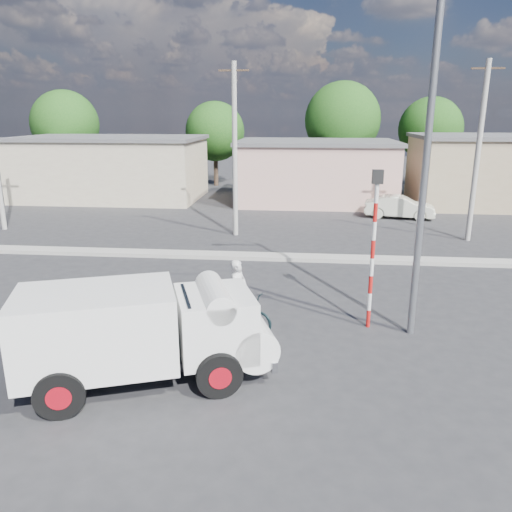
# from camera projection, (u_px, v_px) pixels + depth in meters

# --- Properties ---
(ground_plane) EXTENTS (120.00, 120.00, 0.00)m
(ground_plane) POSITION_uv_depth(u_px,v_px,m) (248.00, 345.00, 12.83)
(ground_plane) COLOR #2B2B2D
(ground_plane) RESTS_ON ground
(median) EXTENTS (40.00, 0.80, 0.16)m
(median) POSITION_uv_depth(u_px,v_px,m) (270.00, 257.00, 20.45)
(median) COLOR #99968E
(median) RESTS_ON ground
(truck) EXTENTS (5.72, 3.63, 2.22)m
(truck) POSITION_uv_depth(u_px,v_px,m) (148.00, 331.00, 10.76)
(truck) COLOR black
(truck) RESTS_ON ground
(bicycle) EXTENTS (2.14, 1.41, 1.06)m
(bicycle) POSITION_uv_depth(u_px,v_px,m) (239.00, 312.00, 13.60)
(bicycle) COLOR black
(bicycle) RESTS_ON ground
(cyclist) EXTENTS (0.61, 0.73, 1.70)m
(cyclist) POSITION_uv_depth(u_px,v_px,m) (238.00, 301.00, 13.52)
(cyclist) COLOR silver
(cyclist) RESTS_ON ground
(car_cream) EXTENTS (4.02, 1.98, 1.27)m
(car_cream) POSITION_uv_depth(u_px,v_px,m) (400.00, 207.00, 28.24)
(car_cream) COLOR silver
(car_cream) RESTS_ON ground
(traffic_pole) EXTENTS (0.28, 0.18, 4.36)m
(traffic_pole) POSITION_uv_depth(u_px,v_px,m) (374.00, 237.00, 13.24)
(traffic_pole) COLOR red
(traffic_pole) RESTS_ON ground
(streetlight) EXTENTS (2.34, 0.22, 9.00)m
(streetlight) POSITION_uv_depth(u_px,v_px,m) (421.00, 147.00, 12.21)
(streetlight) COLOR slate
(streetlight) RESTS_ON ground
(building_row) EXTENTS (37.80, 7.30, 4.44)m
(building_row) POSITION_uv_depth(u_px,v_px,m) (302.00, 170.00, 33.17)
(building_row) COLOR #C2B092
(building_row) RESTS_ON ground
(tree_row) EXTENTS (51.24, 7.43, 8.42)m
(tree_row) POSITION_uv_depth(u_px,v_px,m) (388.00, 124.00, 38.03)
(tree_row) COLOR #38281E
(tree_row) RESTS_ON ground
(utility_poles) EXTENTS (35.40, 0.24, 8.00)m
(utility_poles) POSITION_uv_depth(u_px,v_px,m) (348.00, 151.00, 22.87)
(utility_poles) COLOR #99968E
(utility_poles) RESTS_ON ground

